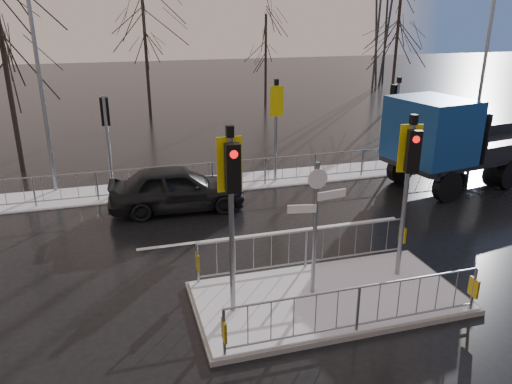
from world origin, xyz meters
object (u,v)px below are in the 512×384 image
object	(u,v)px
street_lamp_right	(487,57)
street_lamp_left	(40,64)
flatbed_truck	(450,140)
traffic_island	(328,285)
car_far_lane	(177,188)

from	to	relation	value
street_lamp_right	street_lamp_left	distance (m)	17.03
street_lamp_left	street_lamp_right	bearing A→B (deg)	-3.37
flatbed_truck	street_lamp_right	distance (m)	4.87
flatbed_truck	street_lamp_left	size ratio (longest dim) A/B	0.92
traffic_island	flatbed_truck	world-z (taller)	traffic_island
street_lamp_right	street_lamp_left	size ratio (longest dim) A/B	0.98
flatbed_truck	street_lamp_left	xyz separation A→B (m)	(-13.78, 3.56, 2.71)
car_far_lane	traffic_island	bearing A→B (deg)	-156.29
car_far_lane	street_lamp_right	size ratio (longest dim) A/B	0.55
traffic_island	street_lamp_left	distance (m)	12.17
car_far_lane	street_lamp_left	bearing A→B (deg)	55.28
traffic_island	flatbed_truck	xyz separation A→B (m)	(7.36, 5.93, 1.39)
traffic_island	street_lamp_left	bearing A→B (deg)	124.07
street_lamp_right	traffic_island	bearing A→B (deg)	-141.27
traffic_island	car_far_lane	size ratio (longest dim) A/B	1.37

